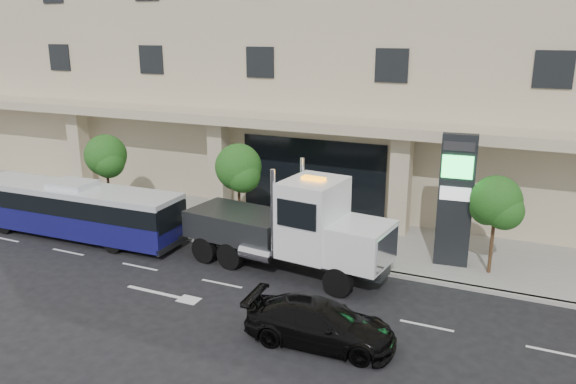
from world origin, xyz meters
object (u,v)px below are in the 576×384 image
at_px(city_bus, 75,209).
at_px(tow_truck, 294,229).
at_px(signage_pylon, 455,200).
at_px(black_sedan, 320,323).

relative_size(city_bus, tow_truck, 1.10).
bearing_deg(signage_pylon, city_bus, -172.76).
height_order(city_bus, signage_pylon, signage_pylon).
xyz_separation_m(city_bus, black_sedan, (14.12, -4.14, -0.72)).
relative_size(city_bus, signage_pylon, 2.00).
bearing_deg(black_sedan, city_bus, 70.55).
relative_size(city_bus, black_sedan, 2.30).
distance_m(city_bus, tow_truck, 11.16).
xyz_separation_m(tow_truck, black_sedan, (2.98, -4.70, -1.18)).
xyz_separation_m(tow_truck, signage_pylon, (5.82, 3.13, 1.09)).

